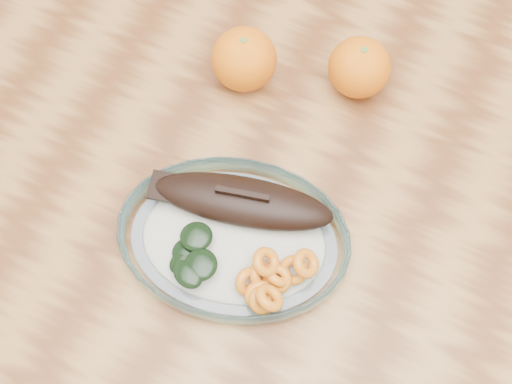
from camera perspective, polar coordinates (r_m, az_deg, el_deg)
ground at (r=1.47m, az=2.99°, el=-12.64°), size 3.00×3.00×0.00m
dining_table at (r=0.84m, az=5.15°, el=-5.04°), size 1.20×0.80×0.75m
plated_meal at (r=0.72m, az=-1.96°, el=-4.01°), size 0.58×0.58×0.07m
orange_left at (r=0.79m, az=-1.07°, el=11.71°), size 0.08×0.08×0.08m
orange_right at (r=0.80m, az=9.17°, el=10.87°), size 0.08×0.08×0.08m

